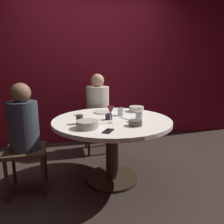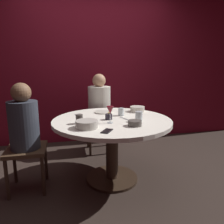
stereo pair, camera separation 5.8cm
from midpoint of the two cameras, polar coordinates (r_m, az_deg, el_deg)
The scene contains 17 objects.
ground_plane at distance 2.64m, azimuth -0.66°, elevation -17.48°, with size 8.00×8.00×0.00m, color #2D231E.
back_wall at distance 3.74m, azimuth -5.91°, elevation 12.03°, with size 6.00×0.10×2.60m, color maroon.
dining_table at distance 2.41m, azimuth -0.69°, elevation -5.45°, with size 1.31×1.31×0.73m.
seated_diner_left at distance 2.35m, azimuth -23.23°, elevation -3.52°, with size 0.40×0.40×1.15m.
seated_diner_back at distance 3.24m, azimuth -4.33°, elevation 2.01°, with size 0.40×0.40×1.19m.
candle_holder at distance 2.34m, azimuth -1.60°, elevation -1.25°, with size 0.08×0.08×0.08m.
wine_glass at distance 2.17m, azimuth -1.16°, elevation 0.30°, with size 0.08×0.08×0.18m.
dinner_plate at distance 2.69m, azimuth -3.05°, elevation -0.03°, with size 0.23×0.23×0.01m, color beige.
cell_phone at distance 1.92m, azimuth -1.89°, elevation -5.11°, with size 0.07×0.14×0.01m, color black.
bowl_serving_large at distance 2.11m, azimuth 5.50°, elevation -2.94°, with size 0.14×0.14×0.05m, color #4C4742.
bowl_salad_center at distance 2.77m, azimuth 5.97°, elevation 0.83°, with size 0.19×0.19×0.07m, color beige.
bowl_small_white at distance 2.03m, azimuth -7.38°, elevation -3.31°, with size 0.21×0.21×0.07m, color #B2ADA3.
cup_near_candle at distance 2.19m, azimuth -9.39°, elevation -1.92°, with size 0.07×0.07×0.10m, color #4C4742.
cup_by_left_diner at distance 2.28m, azimuth 6.52°, elevation -1.14°, with size 0.08×0.08×0.11m, color silver.
cup_by_right_diner at distance 2.53m, azimuth 1.70°, elevation 0.08°, with size 0.07×0.07×0.09m, color silver.
fork_near_plate at distance 2.38m, azimuth 2.73°, elevation -1.75°, with size 0.02×0.18×0.01m, color #B7B7BC.
knife_near_plate at distance 2.53m, azimuth -10.16°, elevation -1.07°, with size 0.02×0.18×0.01m, color #B7B7BC.
Camera 1 is at (-0.54, -2.23, 1.31)m, focal length 34.16 mm.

